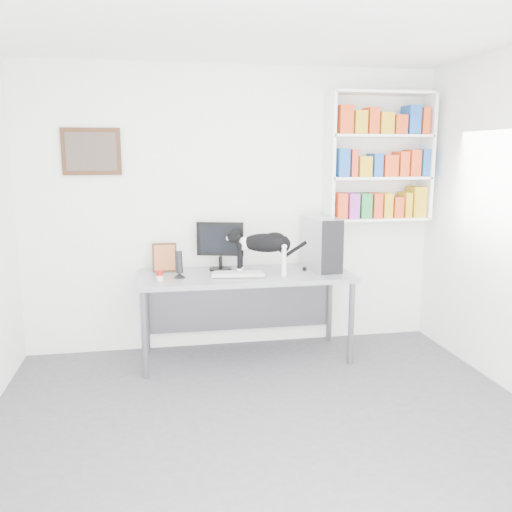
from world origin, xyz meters
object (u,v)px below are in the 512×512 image
keyboard (238,274)px  soup_can (160,276)px  desk (246,316)px  leaning_print (165,257)px  pc_tower (322,243)px  monitor (220,246)px  cat (264,253)px  speaker (179,264)px  bookshelf (379,157)px

keyboard → soup_can: bearing=-168.8°
desk → keyboard: 0.44m
keyboard → leaning_print: 0.72m
desk → pc_tower: bearing=4.6°
pc_tower → monitor: bearing=166.3°
cat → desk: bearing=166.9°
desk → keyboard: keyboard is taller
speaker → leaning_print: size_ratio=0.90×
bookshelf → pc_tower: bearing=-161.4°
bookshelf → keyboard: bearing=-166.6°
bookshelf → keyboard: (-1.44, -0.34, -1.03)m
leaning_print → soup_can: (-0.05, -0.36, -0.09)m
desk → monitor: size_ratio=4.14×
keyboard → speaker: bearing=-176.1°
monitor → speaker: bearing=-132.9°
pc_tower → keyboard: bearing=-176.1°
desk → cat: (0.15, -0.09, 0.60)m
keyboard → cat: (0.23, -0.01, 0.18)m
pc_tower → soup_can: (-1.51, -0.19, -0.21)m
desk → keyboard: size_ratio=4.12×
bookshelf → pc_tower: 1.04m
bookshelf → desk: 2.01m
speaker → pc_tower: bearing=-9.2°
leaning_print → soup_can: bearing=-95.5°
monitor → leaning_print: 0.52m
bookshelf → leaning_print: bookshelf is taller
bookshelf → cat: bearing=-163.7°
leaning_print → soup_can: 0.37m
bookshelf → soup_can: bookshelf is taller
keyboard → cat: size_ratio=0.72×
monitor → speaker: monitor is taller
pc_tower → leaning_print: size_ratio=1.80×
speaker → leaning_print: (-0.12, 0.28, 0.01)m
pc_tower → speaker: bearing=179.2°
bookshelf → keyboard: bookshelf is taller
desk → keyboard: (-0.08, -0.08, 0.42)m
cat → pc_tower: bearing=30.8°
bookshelf → desk: bookshelf is taller
leaning_print → monitor: bearing=-1.3°
desk → speaker: (-0.60, -0.05, 0.53)m
soup_can → leaning_print: bearing=82.0°
keyboard → cat: cat is taller
cat → leaning_print: bearing=177.3°
soup_can → desk: bearing=9.8°
desk → pc_tower: size_ratio=3.85×
bookshelf → pc_tower: size_ratio=2.48×
monitor → speaker: (-0.39, -0.24, -0.11)m
desk → keyboard: bearing=-134.6°
leaning_print → cat: bearing=-17.2°
bookshelf → cat: size_ratio=1.92×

